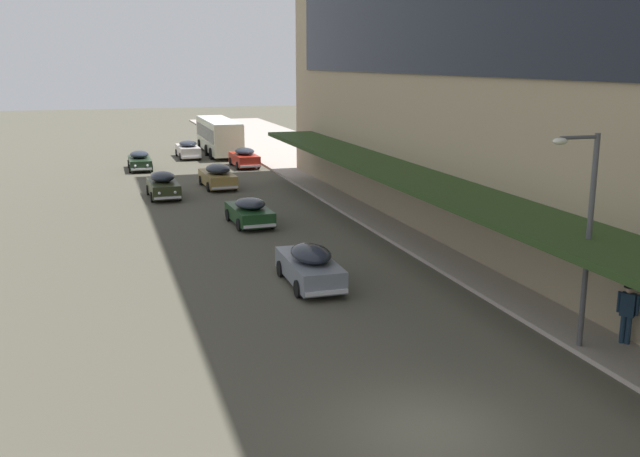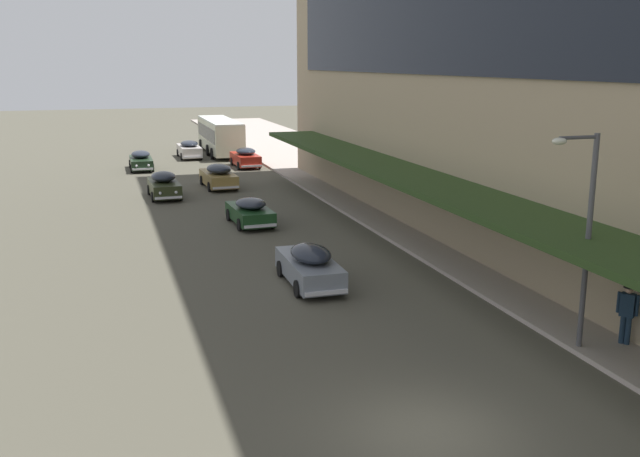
# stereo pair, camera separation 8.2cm
# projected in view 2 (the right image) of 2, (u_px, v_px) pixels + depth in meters

# --- Properties ---
(ground) EXTENTS (240.00, 240.00, 0.00)m
(ground) POSITION_uv_depth(u_px,v_px,m) (428.00, 433.00, 16.28)
(ground) COLOR #4D4A3D
(transit_bus_kerbside_front) EXTENTS (2.83, 11.19, 3.13)m
(transit_bus_kerbside_front) POSITION_uv_depth(u_px,v_px,m) (220.00, 134.00, 64.78)
(transit_bus_kerbside_front) COLOR beige
(transit_bus_kerbside_front) RESTS_ON ground
(sedan_second_mid) EXTENTS (2.01, 4.30, 1.42)m
(sedan_second_mid) POSITION_uv_depth(u_px,v_px,m) (250.00, 211.00, 36.85)
(sedan_second_mid) COLOR #193D1D
(sedan_second_mid) RESTS_ON ground
(sedan_oncoming_rear) EXTENTS (1.91, 4.43, 1.57)m
(sedan_oncoming_rear) POSITION_uv_depth(u_px,v_px,m) (245.00, 157.00, 56.95)
(sedan_oncoming_rear) COLOR #B1271B
(sedan_oncoming_rear) RESTS_ON ground
(sedan_lead_mid) EXTENTS (1.83, 4.53, 1.59)m
(sedan_lead_mid) POSITION_uv_depth(u_px,v_px,m) (310.00, 265.00, 26.88)
(sedan_lead_mid) COLOR gray
(sedan_lead_mid) RESTS_ON ground
(sedan_oncoming_front) EXTENTS (1.90, 4.30, 1.61)m
(sedan_oncoming_front) POSITION_uv_depth(u_px,v_px,m) (164.00, 185.00, 44.21)
(sedan_oncoming_front) COLOR #293019
(sedan_oncoming_front) RESTS_ON ground
(sedan_second_near) EXTENTS (1.85, 4.80, 1.54)m
(sedan_second_near) POSITION_uv_depth(u_px,v_px,m) (189.00, 149.00, 62.37)
(sedan_second_near) COLOR beige
(sedan_second_near) RESTS_ON ground
(sedan_lead_near) EXTENTS (2.08, 4.77, 1.62)m
(sedan_lead_near) POSITION_uv_depth(u_px,v_px,m) (219.00, 176.00, 47.69)
(sedan_lead_near) COLOR olive
(sedan_lead_near) RESTS_ON ground
(sedan_trailing_mid) EXTENTS (1.79, 4.57, 1.48)m
(sedan_trailing_mid) POSITION_uv_depth(u_px,v_px,m) (141.00, 160.00, 55.61)
(sedan_trailing_mid) COLOR #1C2F1C
(sedan_trailing_mid) RESTS_ON ground
(pedestrian_at_kerb) EXTENTS (0.43, 0.52, 1.86)m
(pedestrian_at_kerb) POSITION_uv_depth(u_px,v_px,m) (627.00, 310.00, 20.82)
(pedestrian_at_kerb) COLOR #1A2E42
(pedestrian_at_kerb) RESTS_ON sidewalk_kerb
(street_lamp) EXTENTS (1.50, 0.28, 6.22)m
(street_lamp) POSITION_uv_depth(u_px,v_px,m) (584.00, 225.00, 20.00)
(street_lamp) COLOR #4C4C51
(street_lamp) RESTS_ON sidewalk_kerb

